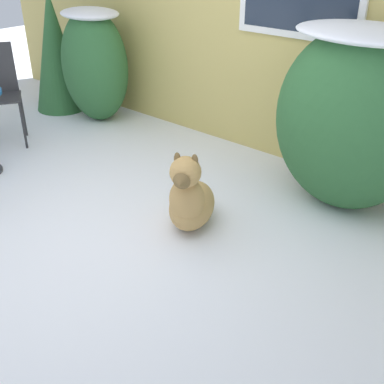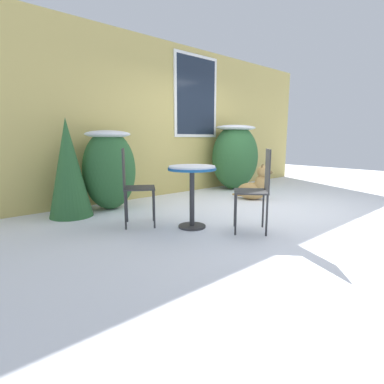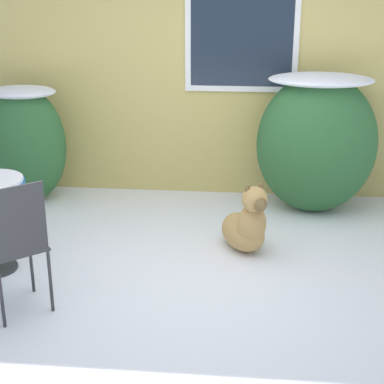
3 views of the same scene
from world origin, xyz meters
The scene contains 6 objects.
ground_plane centered at (0.00, 0.00, 0.00)m, with size 16.00×16.00×0.00m, color white.
shrub_left centered at (-1.88, 1.71, 0.66)m, with size 0.86×0.65×1.25m.
shrub_middle centered at (1.16, 1.71, 0.75)m, with size 1.21×0.86×1.42m.
evergreen_bush centered at (-2.54, 1.65, 0.71)m, with size 0.61×0.61×1.41m.
patio_chair_near_table centered at (-2.09, 0.64, 0.56)m, with size 0.54×0.54×1.00m.
dog centered at (0.48, 0.63, 0.24)m, with size 0.54×0.71×0.67m.
Camera 1 is at (2.49, -1.69, 2.01)m, focal length 45.00 mm.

